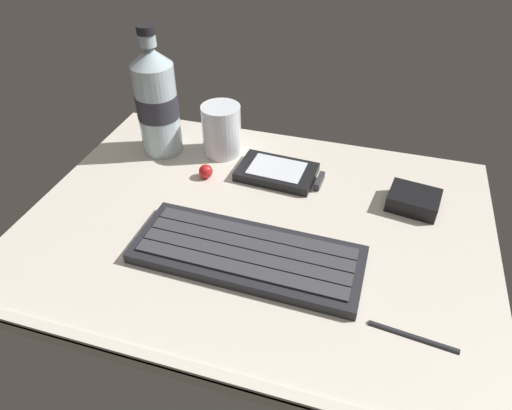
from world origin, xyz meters
TOP-DOWN VIEW (x-y plane):
  - ground_plane at (0.00, -0.23)cm, footprint 64.00×48.00cm
  - keyboard at (0.95, -7.10)cm, footprint 29.27×11.73cm
  - handheld_device at (0.66, 11.49)cm, footprint 13.16×8.39cm
  - juice_cup at (-10.49, 15.56)cm, footprint 6.40×6.40cm
  - water_bottle at (-20.45, 13.47)cm, footprint 6.73×6.73cm
  - charger_block at (20.74, 9.58)cm, footprint 7.77×6.61cm
  - trackball_mouse at (-10.54, 7.96)cm, footprint 2.20×2.20cm
  - stylus_pen at (21.46, -13.23)cm, footprint 9.52×1.76cm

SIDE VIEW (x-z plane):
  - ground_plane at x=0.00cm, z-range -2.39..0.41cm
  - stylus_pen at x=21.46cm, z-range 0.00..0.70cm
  - handheld_device at x=0.66cm, z-range -0.02..1.48cm
  - keyboard at x=0.95cm, z-range -0.04..1.66cm
  - trackball_mouse at x=-10.54cm, z-range 0.00..2.20cm
  - charger_block at x=20.74cm, z-range 0.00..2.40cm
  - juice_cup at x=-10.49cm, z-range -0.34..8.16cm
  - water_bottle at x=-20.45cm, z-range -1.39..19.41cm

